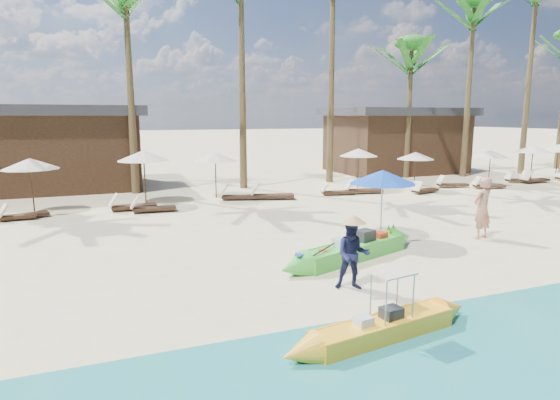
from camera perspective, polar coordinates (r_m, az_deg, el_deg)
name	(u,v)px	position (r m, az deg, el deg)	size (l,w,h in m)	color
ground	(324,274)	(11.53, 5.42, -9.01)	(240.00, 240.00, 0.00)	beige
wet_sand_strip	(478,382)	(7.79, 23.04, -19.75)	(240.00, 4.50, 0.01)	tan
green_canoe	(353,250)	(12.76, 8.92, -6.04)	(5.47, 2.20, 0.72)	green
yellow_canoe	(383,328)	(8.54, 12.43, -14.96)	(4.46, 0.99, 1.16)	yellow
tourist	(482,208)	(15.80, 23.43, -0.90)	(0.71, 0.47, 1.94)	tan
vendor_green	(353,255)	(10.45, 8.85, -6.63)	(0.76, 0.59, 1.56)	#151839
blue_umbrella	(383,177)	(14.47, 12.40, 2.77)	(2.03, 2.03, 2.18)	#99999E
lounger_3_right	(21,214)	(19.81, -29.02, -1.54)	(1.75, 0.98, 0.57)	#3B2518
resort_parasol_4	(30,164)	(20.37, -28.17, 3.92)	(2.13, 2.13, 2.20)	#3B2518
lounger_4_left	(9,216)	(19.79, -30.13, -1.66)	(1.65, 0.51, 0.56)	#3B2518
lounger_4_right	(131,205)	(19.92, -17.76, -0.62)	(1.88, 0.65, 0.63)	#3B2518
resort_parasol_5	(144,156)	(21.00, -16.29, 5.22)	(2.27, 2.27, 2.34)	#3B2518
lounger_5_left	(151,207)	(19.30, -15.45, -0.87)	(1.79, 0.67, 0.60)	#3B2518
resort_parasol_6	(215,157)	(21.88, -7.90, 5.25)	(2.08, 2.08, 2.14)	#3B2518
lounger_6_left	(237,196)	(21.41, -5.23, 0.52)	(1.81, 1.04, 0.59)	#3B2518
lounger_6_right	(270,195)	(21.48, -1.19, 0.67)	(2.07, 1.19, 0.67)	#3B2518
resort_parasol_7	(358,152)	(25.02, 9.54, 5.74)	(2.04, 2.04, 2.10)	#3B2518
lounger_7_left	(336,191)	(22.82, 6.79, 1.06)	(1.71, 0.81, 0.56)	#3B2518
lounger_7_right	(362,189)	(23.42, 9.93, 1.28)	(1.94, 0.99, 0.63)	#3B2518
resort_parasol_8	(416,156)	(25.17, 16.20, 5.21)	(1.90, 1.90, 1.96)	#3B2518
lounger_8_left	(424,190)	(24.26, 17.13, 1.23)	(1.73, 0.93, 0.56)	#3B2518
resort_parasol_9	(491,154)	(28.00, 24.29, 5.15)	(1.89, 1.89, 1.94)	#3B2518
lounger_9_left	(451,184)	(26.74, 20.10, 1.87)	(1.77, 0.92, 0.58)	#3B2518
lounger_9_right	(487,185)	(27.03, 23.92, 1.69)	(1.75, 1.03, 0.57)	#3B2518
resort_parasol_10	(533,149)	(30.40, 28.48, 5.51)	(2.09, 2.09, 2.15)	#3B2518
lounger_10_left	(534,179)	(30.40, 28.51, 2.23)	(1.90, 0.65, 0.64)	#3B2518
lounger_10_right	(519,179)	(30.21, 27.16, 2.28)	(1.87, 0.98, 0.61)	#3B2518
resort_parasol_11	(558,148)	(32.27, 30.82, 5.49)	(2.08, 2.08, 2.14)	#3B2518
palm_3	(126,11)	(24.53, -18.26, 20.99)	(2.08, 2.08, 10.52)	brown
palm_4	(241,1)	(25.40, -4.77, 23.06)	(2.08, 2.08, 11.70)	brown
palm_6	(411,61)	(30.22, 15.70, 16.05)	(2.08, 2.08, 8.51)	brown
palm_7	(473,28)	(32.18, 22.46, 18.79)	(2.08, 2.08, 11.08)	brown
palm_8	(535,12)	(35.31, 28.66, 19.46)	(2.08, 2.08, 12.70)	brown
pavilion_west	(36,147)	(27.46, -27.62, 5.73)	(10.80, 6.60, 4.30)	#3B2518
pavilion_east	(395,139)	(33.18, 13.84, 7.18)	(8.80, 6.60, 4.30)	#3B2518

